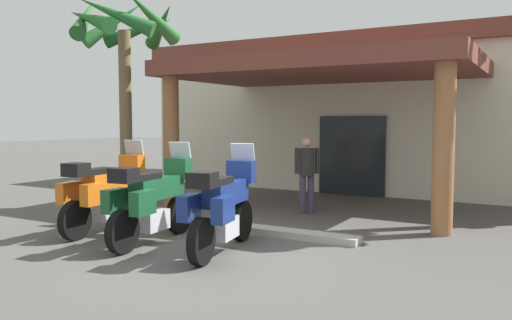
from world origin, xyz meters
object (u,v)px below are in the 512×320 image
pedestrian (307,169)px  motorcycle_orange (105,193)px  motorcycle_green (152,200)px  palm_tree_roadside (123,38)px  motel_building (381,113)px  motorcycle_blue (223,206)px

pedestrian → motorcycle_orange: bearing=-74.0°
motorcycle_orange → motorcycle_green: 1.34m
motorcycle_orange → motorcycle_green: size_ratio=1.00×
motorcycle_green → palm_tree_roadside: bearing=44.0°
pedestrian → motorcycle_green: bearing=-55.3°
motel_building → motorcycle_blue: 9.55m
motel_building → motorcycle_green: 9.66m
pedestrian → palm_tree_roadside: bearing=-114.1°
motorcycle_green → motel_building: bearing=-11.6°
motorcycle_green → motorcycle_blue: 1.32m
pedestrian → palm_tree_roadside: (-4.12, -1.09, 2.92)m
motorcycle_orange → motorcycle_blue: (2.63, -0.19, 0.00)m
motorcycle_green → palm_tree_roadside: 5.09m
motorcycle_green → pedestrian: (1.09, 3.66, 0.25)m
motorcycle_orange → pedestrian: bearing=-40.9°
motorcycle_green → pedestrian: 3.83m
motorcycle_green → palm_tree_roadside: (-3.04, 2.58, 3.17)m
motel_building → motorcycle_green: bearing=-96.1°
motorcycle_orange → palm_tree_roadside: (-1.72, 2.32, 3.17)m
motel_building → palm_tree_roadside: bearing=-120.3°
motel_building → palm_tree_roadside: (-4.01, -6.91, 1.66)m
motorcycle_blue → palm_tree_roadside: 5.94m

